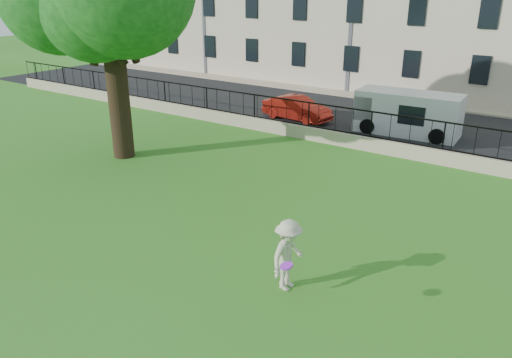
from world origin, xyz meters
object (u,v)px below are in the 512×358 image
Objects in this scene: frisbee at (286,266)px; red_sedan at (297,108)px; man at (288,255)px; white_van at (408,113)px.

red_sedan is (-8.34, 14.76, -0.85)m from frisbee.
frisbee is at bearing -143.96° from red_sedan.
man is 14.41m from white_van.
white_van reaches higher than red_sedan.
white_van is at bearing 9.11° from man.
man is 15.52m from red_sedan.
man is 0.47× the size of red_sedan.
white_van is (-2.07, 14.26, 0.12)m from man.
frisbee is 16.97m from red_sedan.
man is 0.37× the size of white_van.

